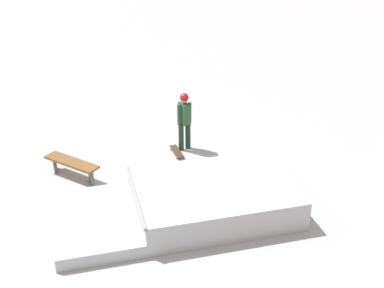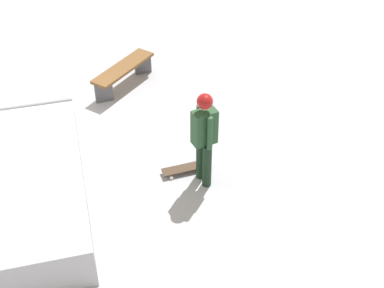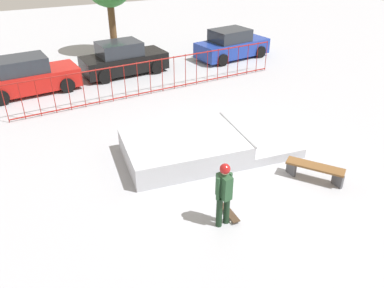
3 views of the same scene
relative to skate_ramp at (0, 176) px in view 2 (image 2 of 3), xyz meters
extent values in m
plane|color=#A8AAB2|center=(0.80, -0.31, -0.32)|extent=(60.00, 60.00, 0.00)
cube|color=#B0B3BB|center=(2.21, -0.23, -0.17)|extent=(2.06, 2.78, 0.30)
cylinder|color=black|center=(-0.83, -3.15, 0.09)|extent=(0.15, 0.15, 0.82)
cylinder|color=black|center=(-1.04, -3.17, 0.09)|extent=(0.15, 0.15, 0.82)
cube|color=#264C2D|center=(-0.93, -3.16, 0.80)|extent=(0.26, 0.40, 0.60)
cylinder|color=#264C2D|center=(-0.76, -3.14, 0.80)|extent=(0.09, 0.09, 0.60)
cylinder|color=#264C2D|center=(-1.11, -3.18, 0.80)|extent=(0.09, 0.09, 0.60)
sphere|color=tan|center=(-0.93, -3.16, 1.25)|extent=(0.22, 0.22, 0.22)
sphere|color=#A51919|center=(-0.93, -3.16, 1.28)|extent=(0.25, 0.25, 0.25)
cube|color=#3F2D1E|center=(-0.62, -2.95, -0.23)|extent=(0.23, 0.81, 0.02)
cylinder|color=silver|center=(-0.51, -3.23, -0.29)|extent=(0.03, 0.06, 0.06)
cylinder|color=silver|center=(-0.74, -3.22, -0.29)|extent=(0.03, 0.06, 0.06)
cylinder|color=silver|center=(-0.49, -2.67, -0.29)|extent=(0.03, 0.06, 0.06)
cylinder|color=silver|center=(-0.72, -2.66, -0.29)|extent=(0.03, 0.06, 0.06)
cube|color=brown|center=(2.36, -2.67, 0.13)|extent=(1.28, 1.52, 0.06)
cube|color=#4C4C51|center=(1.97, -2.15, -0.11)|extent=(0.08, 0.36, 0.42)
cube|color=#4C4C51|center=(2.75, -3.19, -0.11)|extent=(0.08, 0.36, 0.42)
camera|label=1|loc=(3.41, 8.87, 6.25)|focal=46.08mm
camera|label=2|loc=(-6.95, -0.71, 5.72)|focal=49.26mm
camera|label=3|loc=(-4.73, -9.24, 5.95)|focal=35.56mm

